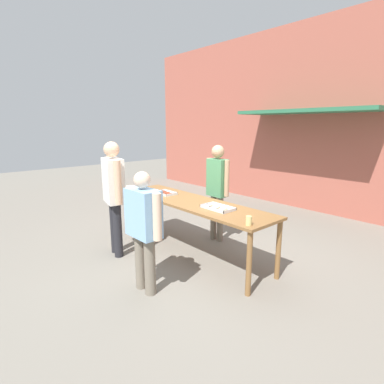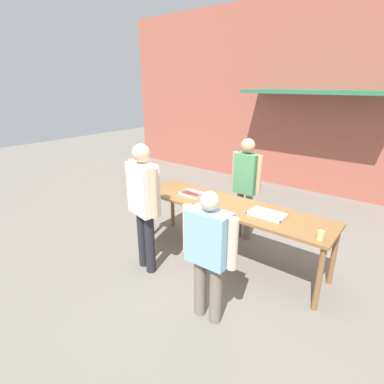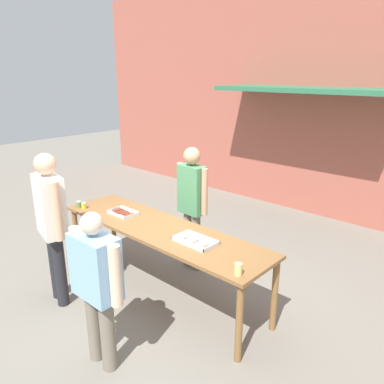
{
  "view_description": "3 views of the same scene",
  "coord_description": "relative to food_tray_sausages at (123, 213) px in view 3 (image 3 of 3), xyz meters",
  "views": [
    {
      "loc": [
        3.51,
        -3.09,
        2.1
      ],
      "look_at": [
        0.0,
        0.0,
        1.05
      ],
      "focal_mm": 28.0,
      "sensor_mm": 36.0,
      "label": 1
    },
    {
      "loc": [
        2.07,
        -3.53,
        2.57
      ],
      "look_at": [
        -0.69,
        -0.02,
        0.95
      ],
      "focal_mm": 28.0,
      "sensor_mm": 36.0,
      "label": 2
    },
    {
      "loc": [
        3.11,
        -2.82,
        2.69
      ],
      "look_at": [
        -0.15,
        0.74,
        1.14
      ],
      "focal_mm": 35.0,
      "sensor_mm": 36.0,
      "label": 3
    }
  ],
  "objects": [
    {
      "name": "ground_plane",
      "position": [
        0.69,
        0.02,
        -0.91
      ],
      "size": [
        24.0,
        24.0,
        0.0
      ],
      "primitive_type": "plane",
      "color": "slate"
    },
    {
      "name": "building_facade_back",
      "position": [
        0.69,
        4.0,
        1.34
      ],
      "size": [
        12.0,
        1.11,
        4.5
      ],
      "color": "#A85647",
      "rests_on": "ground"
    },
    {
      "name": "serving_table",
      "position": [
        0.69,
        0.02,
        -0.1
      ],
      "size": [
        2.98,
        0.77,
        0.9
      ],
      "color": "brown",
      "rests_on": "ground"
    },
    {
      "name": "food_tray_sausages",
      "position": [
        0.0,
        0.0,
        0.0
      ],
      "size": [
        0.38,
        0.25,
        0.04
      ],
      "color": "silver",
      "rests_on": "serving_table"
    },
    {
      "name": "food_tray_buns",
      "position": [
        1.29,
        -0.0,
        0.0
      ],
      "size": [
        0.48,
        0.28,
        0.06
      ],
      "color": "silver",
      "rests_on": "serving_table"
    },
    {
      "name": "condiment_jar_mustard",
      "position": [
        -0.67,
        -0.25,
        0.03
      ],
      "size": [
        0.07,
        0.07,
        0.08
      ],
      "color": "#567A38",
      "rests_on": "serving_table"
    },
    {
      "name": "condiment_jar_ketchup",
      "position": [
        -0.57,
        -0.24,
        0.03
      ],
      "size": [
        0.07,
        0.07,
        0.08
      ],
      "color": "gold",
      "rests_on": "serving_table"
    },
    {
      "name": "beer_cup",
      "position": [
        2.04,
        -0.25,
        0.04
      ],
      "size": [
        0.07,
        0.07,
        0.12
      ],
      "color": "#DBC67A",
      "rests_on": "serving_table"
    },
    {
      "name": "person_server_behind_table",
      "position": [
        0.54,
        0.76,
        0.15
      ],
      "size": [
        0.54,
        0.23,
        1.75
      ],
      "rotation": [
        0.0,
        0.0,
        -0.03
      ],
      "color": "#756B5B",
      "rests_on": "ground"
    },
    {
      "name": "person_customer_holding_hotdog",
      "position": [
        -0.1,
        -0.94,
        0.19
      ],
      "size": [
        0.65,
        0.35,
        1.85
      ],
      "rotation": [
        0.0,
        0.0,
        2.92
      ],
      "color": "#232328",
      "rests_on": "ground"
    },
    {
      "name": "person_customer_with_cup",
      "position": [
        1.17,
        -1.2,
        -0.0
      ],
      "size": [
        0.68,
        0.27,
        1.56
      ],
      "rotation": [
        0.0,
        0.0,
        3.17
      ],
      "color": "#756B5B",
      "rests_on": "ground"
    }
  ]
}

